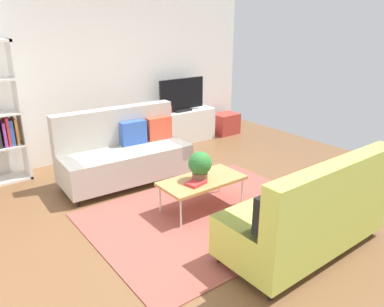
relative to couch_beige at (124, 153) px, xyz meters
name	(u,v)px	position (x,y,z in m)	size (l,w,h in m)	color
ground_plane	(190,211)	(0.22, -1.39, -0.45)	(7.68, 7.68, 0.00)	brown
wall_far	(94,74)	(0.22, 1.41, 1.00)	(6.40, 0.12, 2.90)	white
area_rug	(208,215)	(0.33, -1.62, -0.44)	(2.90, 2.20, 0.01)	#9E4C42
couch_beige	(124,153)	(0.00, 0.00, 0.00)	(1.93, 0.92, 1.10)	#B2ADA3
couch_green	(308,215)	(0.67, -2.84, -0.01)	(1.91, 0.87, 1.10)	#C1CC51
coffee_table	(202,181)	(0.38, -1.42, -0.05)	(1.10, 0.56, 0.42)	#B7844C
tv_console	(182,126)	(1.82, 1.07, -0.13)	(1.40, 0.44, 0.64)	silver
tv	(182,95)	(1.82, 1.05, 0.51)	(1.00, 0.20, 0.64)	black
storage_trunk	(226,124)	(2.92, 0.97, -0.23)	(0.52, 0.40, 0.44)	#B2382D
potted_plant	(200,165)	(0.34, -1.42, 0.18)	(0.30, 0.30, 0.38)	brown
table_book_0	(196,183)	(0.22, -1.49, -0.01)	(0.24, 0.18, 0.04)	red
vase_0	(155,110)	(1.24, 1.12, 0.29)	(0.08, 0.08, 0.19)	#4C72B2
vase_1	(161,108)	(1.39, 1.12, 0.29)	(0.10, 0.10, 0.20)	silver
bottle_0	(171,109)	(1.54, 1.03, 0.27)	(0.04, 0.04, 0.15)	red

